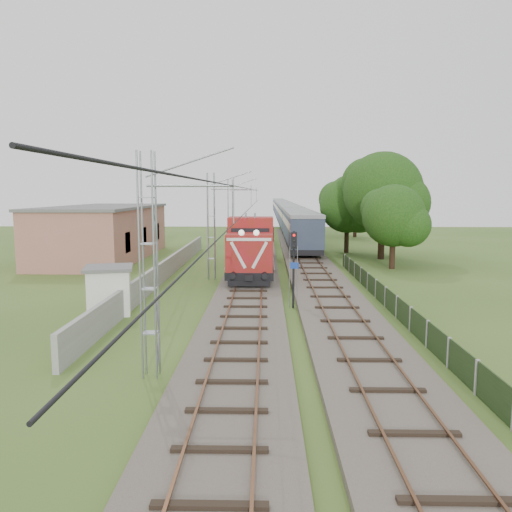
{
  "coord_description": "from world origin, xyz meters",
  "views": [
    {
      "loc": [
        1.12,
        -25.22,
        6.6
      ],
      "look_at": [
        0.43,
        8.9,
        2.2
      ],
      "focal_mm": 35.0,
      "sensor_mm": 36.0,
      "label": 1
    }
  ],
  "objects_px": {
    "locomotive": "(253,243)",
    "coach_rake": "(284,210)",
    "relay_hut": "(109,290)",
    "signal_post": "(294,256)"
  },
  "relations": [
    {
      "from": "signal_post",
      "to": "relay_hut",
      "type": "bearing_deg",
      "value": -172.01
    },
    {
      "from": "coach_rake",
      "to": "relay_hut",
      "type": "height_order",
      "value": "coach_rake"
    },
    {
      "from": "locomotive",
      "to": "coach_rake",
      "type": "height_order",
      "value": "locomotive"
    },
    {
      "from": "coach_rake",
      "to": "locomotive",
      "type": "bearing_deg",
      "value": -94.32
    },
    {
      "from": "locomotive",
      "to": "coach_rake",
      "type": "distance_m",
      "value": 66.35
    },
    {
      "from": "locomotive",
      "to": "relay_hut",
      "type": "bearing_deg",
      "value": -116.48
    },
    {
      "from": "relay_hut",
      "to": "locomotive",
      "type": "bearing_deg",
      "value": 63.52
    },
    {
      "from": "coach_rake",
      "to": "relay_hut",
      "type": "relative_size",
      "value": 40.13
    },
    {
      "from": "locomotive",
      "to": "coach_rake",
      "type": "bearing_deg",
      "value": 85.68
    },
    {
      "from": "locomotive",
      "to": "signal_post",
      "type": "relative_size",
      "value": 4.19
    }
  ]
}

